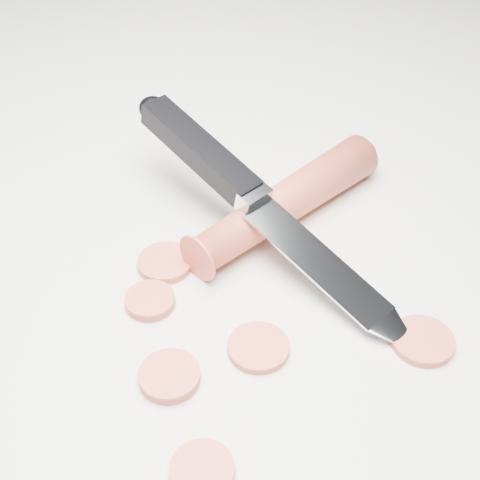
# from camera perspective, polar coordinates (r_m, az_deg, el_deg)

# --- Properties ---
(ground) EXTENTS (2.40, 2.40, 0.00)m
(ground) POSITION_cam_1_polar(r_m,az_deg,el_deg) (0.43, 3.07, -6.43)
(ground) COLOR silver
(ground) RESTS_ON ground
(carrot) EXTENTS (0.11, 0.16, 0.03)m
(carrot) POSITION_cam_1_polar(r_m,az_deg,el_deg) (0.48, 3.98, 3.27)
(carrot) COLOR #BD3A26
(carrot) RESTS_ON ground
(carrot_slice_0) EXTENTS (0.03, 0.03, 0.01)m
(carrot_slice_0) POSITION_cam_1_polar(r_m,az_deg,el_deg) (0.43, -7.68, -5.15)
(carrot_slice_0) COLOR #D64737
(carrot_slice_0) RESTS_ON ground
(carrot_slice_1) EXTENTS (0.04, 0.04, 0.01)m
(carrot_slice_1) POSITION_cam_1_polar(r_m,az_deg,el_deg) (0.42, 15.32, -8.30)
(carrot_slice_1) COLOR #D64737
(carrot_slice_1) RESTS_ON ground
(carrot_slice_2) EXTENTS (0.04, 0.04, 0.01)m
(carrot_slice_2) POSITION_cam_1_polar(r_m,az_deg,el_deg) (0.46, -6.41, -1.94)
(carrot_slice_2) COLOR #D64737
(carrot_slice_2) RESTS_ON ground
(carrot_slice_3) EXTENTS (0.03, 0.03, 0.01)m
(carrot_slice_3) POSITION_cam_1_polar(r_m,az_deg,el_deg) (0.36, -3.27, -19.04)
(carrot_slice_3) COLOR #D64737
(carrot_slice_3) RESTS_ON ground
(carrot_slice_4) EXTENTS (0.04, 0.04, 0.01)m
(carrot_slice_4) POSITION_cam_1_polar(r_m,az_deg,el_deg) (0.39, -6.05, -11.48)
(carrot_slice_4) COLOR #D64737
(carrot_slice_4) RESTS_ON ground
(carrot_slice_5) EXTENTS (0.04, 0.04, 0.01)m
(carrot_slice_5) POSITION_cam_1_polar(r_m,az_deg,el_deg) (0.41, 1.58, -9.15)
(carrot_slice_5) COLOR #D64737
(carrot_slice_5) RESTS_ON ground
(kitchen_knife) EXTENTS (0.25, 0.16, 0.07)m
(kitchen_knife) POSITION_cam_1_polar(r_m,az_deg,el_deg) (0.45, 2.54, 2.66)
(kitchen_knife) COLOR silver
(kitchen_knife) RESTS_ON ground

